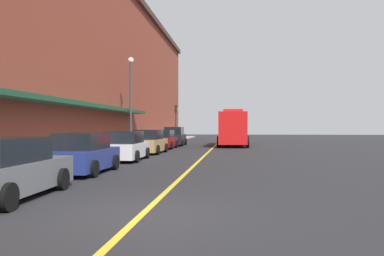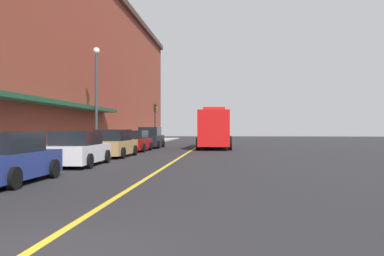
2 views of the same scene
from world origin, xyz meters
The scene contains 13 objects.
ground_plane centered at (0.00, 25.00, 0.00)m, with size 112.00×112.00×0.00m, color #232326.
sidewalk_left centered at (-6.20, 25.00, 0.07)m, with size 2.40×70.00×0.15m, color #9E9B93.
lane_center_stripe centered at (0.00, 25.00, 0.00)m, with size 0.16×70.00×0.01m, color gold.
brick_building_left centered at (-11.45, 23.99, 7.19)m, with size 9.27×64.00×14.36m.
parked_car_1 centered at (-4.02, 6.79, 0.75)m, with size 1.99×4.23×1.59m.
parked_car_2 centered at (-4.03, 12.67, 0.75)m, with size 2.20×4.52×1.58m.
parked_car_3 centered at (-3.93, 18.25, 0.76)m, with size 2.03×4.40×1.63m.
parked_car_4 centered at (-4.02, 24.09, 0.73)m, with size 2.00×4.17×1.54m.
parked_car_5 centered at (-3.90, 29.45, 0.84)m, with size 2.06×4.70×1.80m.
fire_truck centered at (1.74, 29.27, 1.60)m, with size 2.79×8.84×3.35m.
parking_meter_3 centered at (-5.35, 16.26, 1.06)m, with size 0.14×0.18×1.33m.
street_lamp_left centered at (-5.95, 21.05, 4.40)m, with size 0.44×0.44×6.94m.
traffic_light_near centered at (-5.29, 39.47, 3.16)m, with size 0.38×0.36×4.30m.
Camera 2 is at (2.69, -4.99, 1.69)m, focal length 37.53 mm.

